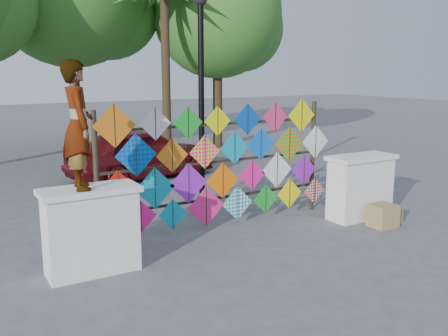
{
  "coord_description": "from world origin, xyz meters",
  "views": [
    {
      "loc": [
        -4.57,
        -7.14,
        2.92
      ],
      "look_at": [
        0.01,
        0.6,
        1.16
      ],
      "focal_mm": 40.0,
      "sensor_mm": 36.0,
      "label": 1
    }
  ],
  "objects_px": {
    "vendor_woman": "(78,125)",
    "kite_rack": "(222,164)",
    "sedan": "(142,153)",
    "lamppost": "(201,82)"
  },
  "relations": [
    {
      "from": "kite_rack",
      "to": "lamppost",
      "type": "distance_m",
      "value": 1.97
    },
    {
      "from": "vendor_woman",
      "to": "sedan",
      "type": "relative_size",
      "value": 0.44
    },
    {
      "from": "vendor_woman",
      "to": "sedan",
      "type": "height_order",
      "value": "vendor_woman"
    },
    {
      "from": "kite_rack",
      "to": "vendor_woman",
      "type": "relative_size",
      "value": 2.77
    },
    {
      "from": "kite_rack",
      "to": "lamppost",
      "type": "bearing_deg",
      "value": 78.92
    },
    {
      "from": "lamppost",
      "to": "kite_rack",
      "type": "bearing_deg",
      "value": -101.08
    },
    {
      "from": "vendor_woman",
      "to": "kite_rack",
      "type": "bearing_deg",
      "value": -66.19
    },
    {
      "from": "sedan",
      "to": "lamppost",
      "type": "relative_size",
      "value": 0.92
    },
    {
      "from": "vendor_woman",
      "to": "sedan",
      "type": "bearing_deg",
      "value": -22.81
    },
    {
      "from": "sedan",
      "to": "vendor_woman",
      "type": "bearing_deg",
      "value": 143.87
    }
  ]
}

